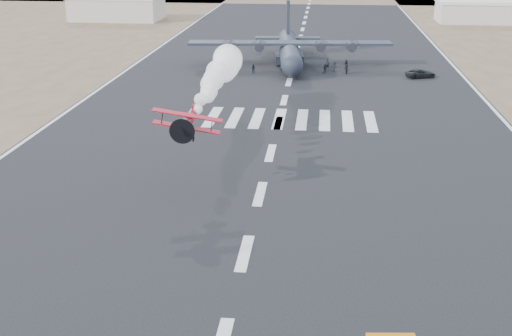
% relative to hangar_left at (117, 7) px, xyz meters
% --- Properties ---
extents(runway_markings, '(60.00, 260.00, 0.01)m').
position_rel_hangar_left_xyz_m(runway_markings, '(52.00, -85.00, -3.40)').
color(runway_markings, silver).
rests_on(runway_markings, ground).
extents(hangar_left, '(24.50, 14.50, 6.70)m').
position_rel_hangar_left_xyz_m(hangar_left, '(0.00, 0.00, 0.00)').
color(hangar_left, '#B8B2A4').
rests_on(hangar_left, ground).
extents(hangar_right, '(20.50, 12.50, 5.90)m').
position_rel_hangar_left_xyz_m(hangar_right, '(98.00, 5.00, -0.40)').
color(hangar_right, '#B8B2A4').
rests_on(hangar_right, ground).
extents(aerobatic_biplane, '(6.57, 5.90, 2.97)m').
position_rel_hangar_left_xyz_m(aerobatic_biplane, '(45.03, -120.33, 3.26)').
color(aerobatic_biplane, '#B00F0B').
extents(smoke_trail, '(4.16, 30.59, 4.16)m').
position_rel_hangar_left_xyz_m(smoke_trail, '(44.63, -95.08, 3.47)').
color(smoke_trail, white).
extents(transport_aircraft, '(37.22, 30.59, 10.74)m').
position_rel_hangar_left_xyz_m(transport_aircraft, '(51.15, -57.60, -0.64)').
color(transport_aircraft, black).
rests_on(transport_aircraft, ground).
extents(support_vehicle, '(5.54, 3.90, 1.40)m').
position_rel_hangar_left_xyz_m(support_vehicle, '(74.09, -67.15, -2.71)').
color(support_vehicle, black).
rests_on(support_vehicle, ground).
extents(crew_a, '(0.86, 0.85, 1.82)m').
position_rel_hangar_left_xyz_m(crew_a, '(58.32, -61.31, -2.50)').
color(crew_a, black).
rests_on(crew_a, ground).
extents(crew_b, '(0.82, 0.53, 1.62)m').
position_rel_hangar_left_xyz_m(crew_b, '(45.37, -66.83, -2.60)').
color(crew_b, black).
rests_on(crew_b, ground).
extents(crew_c, '(1.18, 0.88, 1.65)m').
position_rel_hangar_left_xyz_m(crew_c, '(59.55, -63.40, -2.58)').
color(crew_c, black).
rests_on(crew_c, ground).
extents(crew_d, '(1.03, 1.08, 1.68)m').
position_rel_hangar_left_xyz_m(crew_d, '(61.67, -61.22, -2.57)').
color(crew_d, black).
rests_on(crew_d, ground).
extents(crew_e, '(0.93, 0.69, 1.70)m').
position_rel_hangar_left_xyz_m(crew_e, '(50.09, -63.09, -2.56)').
color(crew_e, black).
rests_on(crew_e, ground).
extents(crew_f, '(0.92, 1.63, 1.67)m').
position_rel_hangar_left_xyz_m(crew_f, '(61.59, -65.50, -2.57)').
color(crew_f, black).
rests_on(crew_f, ground).
extents(crew_g, '(0.69, 0.77, 1.80)m').
position_rel_hangar_left_xyz_m(crew_g, '(39.58, -61.80, -2.51)').
color(crew_g, black).
rests_on(crew_g, ground).
extents(crew_h, '(0.92, 0.69, 1.68)m').
position_rel_hangar_left_xyz_m(crew_h, '(57.90, -65.28, -2.57)').
color(crew_h, black).
rests_on(crew_h, ground).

